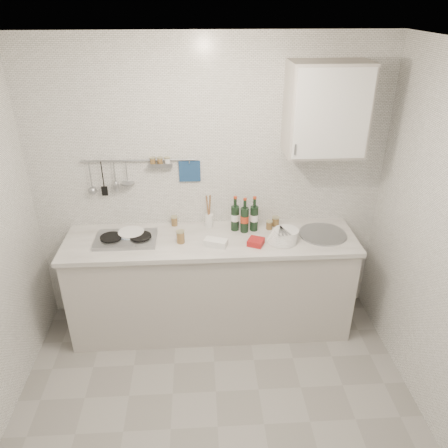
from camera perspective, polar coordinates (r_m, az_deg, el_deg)
name	(u,v)px	position (r m, az deg, el deg)	size (l,w,h in m)	color
floor	(218,427)	(3.42, -0.83, -24.95)	(3.00, 3.00, 0.00)	gray
ceiling	(214,52)	(2.08, -1.32, 21.59)	(3.00, 3.00, 0.00)	silver
back_wall	(209,188)	(3.77, -1.97, 4.76)	(3.00, 0.02, 2.50)	silver
counter	(212,286)	(3.91, -1.55, -8.05)	(2.44, 0.64, 0.96)	#B4ADA6
wall_rail	(137,171)	(3.71, -11.31, 6.75)	(0.98, 0.09, 0.34)	#93969B
wall_cabinet	(326,109)	(3.52, 13.22, 14.37)	(0.60, 0.38, 0.70)	#B4ADA6
plate_stack_hob	(130,234)	(3.74, -12.15, -1.32)	(0.24, 0.24, 0.04)	#5280BA
plate_stack_sink	(284,236)	(3.62, 7.84, -1.52)	(0.26, 0.25, 0.10)	white
wine_bottles	(245,214)	(3.70, 2.71, 1.29)	(0.23, 0.11, 0.31)	black
butter_dish	(216,243)	(3.53, -1.09, -2.43)	(0.18, 0.09, 0.05)	white
strawberry_punnet	(256,242)	(3.55, 4.18, -2.36)	(0.12, 0.12, 0.05)	red
utensil_crock	(209,219)	(3.81, -2.00, 0.70)	(0.07, 0.07, 0.30)	white
jar_a	(174,221)	(3.85, -6.51, 0.41)	(0.06, 0.06, 0.09)	brown
jar_b	(275,221)	(3.85, 6.74, 0.36)	(0.07, 0.07, 0.08)	brown
jar_c	(269,225)	(3.79, 5.92, -0.11)	(0.06, 0.06, 0.08)	brown
jar_d	(181,237)	(3.58, -5.70, -1.66)	(0.07, 0.07, 0.11)	brown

